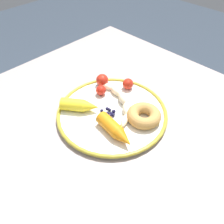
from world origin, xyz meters
name	(u,v)px	position (x,y,z in m)	size (l,w,h in m)	color
ground_plane	(108,207)	(0.00, 0.00, 0.00)	(6.00, 6.00, 0.00)	#2E3844
dining_table	(105,132)	(0.00, 0.00, 0.62)	(0.93, 0.87, 0.71)	gray
plate	(112,113)	(0.01, -0.02, 0.72)	(0.34, 0.34, 0.02)	white
banana	(120,100)	(0.06, -0.01, 0.74)	(0.12, 0.20, 0.03)	#F9E4BA
carrot_orange	(115,130)	(-0.05, -0.09, 0.74)	(0.06, 0.13, 0.04)	orange
carrot_yellow	(80,105)	(-0.05, 0.05, 0.74)	(0.10, 0.12, 0.04)	yellow
donut	(144,116)	(0.05, -0.11, 0.74)	(0.10, 0.10, 0.03)	#BB8B48
blueberry_pile	(109,114)	(-0.01, -0.03, 0.73)	(0.05, 0.05, 0.02)	#191638
tomato_near	(102,80)	(0.08, 0.10, 0.75)	(0.04, 0.04, 0.04)	red
tomato_mid	(101,90)	(0.05, 0.06, 0.74)	(0.03, 0.03, 0.03)	red
tomato_far	(128,84)	(0.13, 0.02, 0.74)	(0.04, 0.04, 0.04)	red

